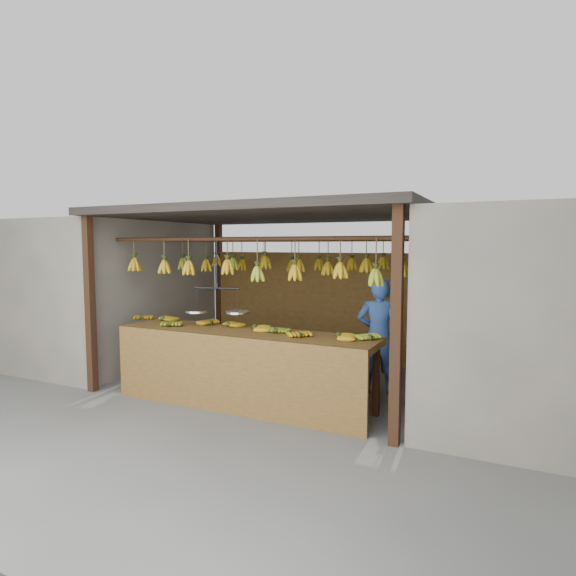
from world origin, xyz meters
The scene contains 9 objects.
ground centered at (0.00, 0.00, 0.00)m, with size 80.00×80.00×0.00m, color #5B5B57.
stall centered at (0.00, 0.33, 1.97)m, with size 4.30×3.30×2.40m.
neighbor_left centered at (-3.60, 0.00, 1.15)m, with size 3.00×3.00×2.30m, color slate.
neighbor_right centered at (3.60, 0.00, 1.15)m, with size 3.00×3.00×2.30m, color slate.
counter centered at (0.09, -1.22, 0.71)m, with size 3.51×0.74×0.96m.
hanging_bananas centered at (0.00, 0.00, 1.63)m, with size 3.62×2.23×0.37m.
balance_scale centered at (-0.36, -1.00, 1.14)m, with size 0.81×0.45×0.92m.
vendor centered at (1.42, 0.04, 0.76)m, with size 0.55×0.36×1.51m, color #3359A5.
bag_bundles centered at (1.94, 1.35, 1.03)m, with size 0.08×0.26×1.31m.
Camera 1 is at (3.02, -5.99, 1.93)m, focal length 30.00 mm.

